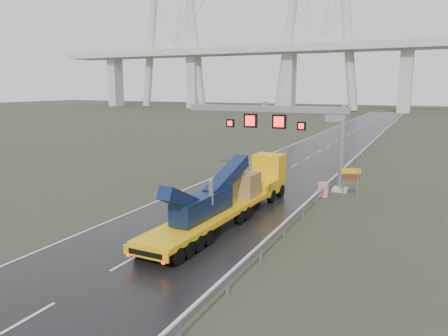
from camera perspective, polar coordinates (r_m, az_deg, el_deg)
The scene contains 7 objects.
ground at distance 24.58m, azimuth -9.71°, elevation -10.38°, with size 400.00×400.00×0.00m, color #343727.
road at distance 60.84m, azimuth 12.32°, elevation 2.13°, with size 11.00×200.00×0.02m, color black.
guardrail at distance 49.90m, azimuth 16.57°, elevation 0.90°, with size 0.20×140.00×1.40m, color #91939A, non-canonical shape.
sign_gantry at distance 38.51m, azimuth 8.25°, elevation 5.85°, with size 14.90×1.20×7.42m.
heavy_haul_truck at distance 29.96m, azimuth 1.57°, elevation -3.21°, with size 3.07×17.50×4.09m.
exit_sign_pair at distance 35.64m, azimuth 16.24°, elevation -1.14°, with size 1.41×0.48×2.49m.
striped_barrier at distance 35.90m, azimuth 12.80°, elevation -2.76°, with size 0.71×0.38×1.20m, color red.
Camera 1 is at (13.32, -18.71, 8.75)m, focal length 35.00 mm.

